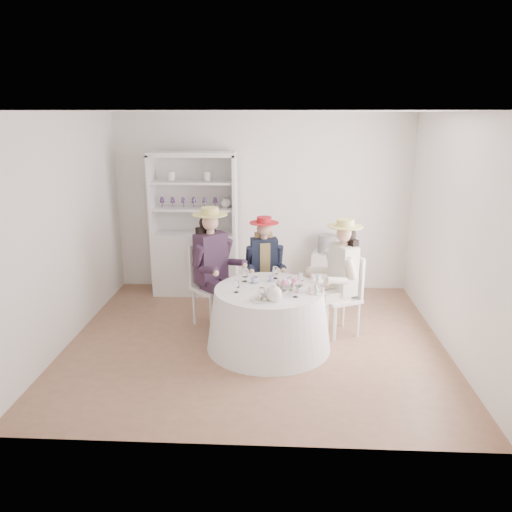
{
  "coord_description": "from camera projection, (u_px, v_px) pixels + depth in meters",
  "views": [
    {
      "loc": [
        0.29,
        -5.57,
        2.68
      ],
      "look_at": [
        0.0,
        0.1,
        1.05
      ],
      "focal_mm": 35.0,
      "sensor_mm": 36.0,
      "label": 1
    }
  ],
  "objects": [
    {
      "name": "tea_table",
      "position": [
        269.0,
        318.0,
        5.86
      ],
      "size": [
        1.46,
        1.46,
        0.73
      ],
      "rotation": [
        0.0,
        0.0,
        -0.23
      ],
      "color": "white",
      "rests_on": "ground"
    },
    {
      "name": "table_teapot",
      "position": [
        274.0,
        294.0,
        5.37
      ],
      "size": [
        0.25,
        0.18,
        0.19
      ],
      "rotation": [
        0.0,
        0.0,
        0.34
      ],
      "color": "white",
      "rests_on": "tea_table"
    },
    {
      "name": "hatbox",
      "position": [
        327.0,
        244.0,
        7.52
      ],
      "size": [
        0.33,
        0.33,
        0.28
      ],
      "primitive_type": "cylinder",
      "rotation": [
        0.0,
        0.0,
        -0.21
      ],
      "color": "black",
      "rests_on": "side_table"
    },
    {
      "name": "stemware_set",
      "position": [
        269.0,
        283.0,
        5.74
      ],
      "size": [
        0.81,
        0.85,
        0.15
      ],
      "color": "white",
      "rests_on": "tea_table"
    },
    {
      "name": "hutch",
      "position": [
        196.0,
        244.0,
        7.56
      ],
      "size": [
        1.31,
        0.6,
        2.14
      ],
      "rotation": [
        0.0,
        0.0,
        0.1
      ],
      "color": "silver",
      "rests_on": "ground"
    },
    {
      "name": "ground",
      "position": [
        256.0,
        341.0,
        6.1
      ],
      "size": [
        4.5,
        4.5,
        0.0
      ],
      "primitive_type": "plane",
      "color": "brown",
      "rests_on": "ground"
    },
    {
      "name": "wall_left",
      "position": [
        64.0,
        231.0,
        5.84
      ],
      "size": [
        0.0,
        4.5,
        4.5
      ],
      "primitive_type": "plane",
      "rotation": [
        1.57,
        0.0,
        1.57
      ],
      "color": "white",
      "rests_on": "ground"
    },
    {
      "name": "spare_chair",
      "position": [
        207.0,
        263.0,
        7.45
      ],
      "size": [
        0.41,
        0.41,
        0.99
      ],
      "rotation": [
        0.0,
        0.0,
        3.16
      ],
      "color": "silver",
      "rests_on": "ground"
    },
    {
      "name": "guest_mid",
      "position": [
        264.0,
        261.0,
        6.67
      ],
      "size": [
        0.51,
        0.54,
        1.37
      ],
      "rotation": [
        0.0,
        0.0,
        0.18
      ],
      "color": "silver",
      "rests_on": "ground"
    },
    {
      "name": "wall_right",
      "position": [
        455.0,
        236.0,
        5.62
      ],
      "size": [
        0.0,
        4.5,
        4.5
      ],
      "primitive_type": "plane",
      "rotation": [
        1.57,
        0.0,
        -1.57
      ],
      "color": "white",
      "rests_on": "ground"
    },
    {
      "name": "ceiling",
      "position": [
        256.0,
        111.0,
        5.36
      ],
      "size": [
        4.5,
        4.5,
        0.0
      ],
      "primitive_type": "plane",
      "rotation": [
        3.14,
        0.0,
        0.0
      ],
      "color": "white",
      "rests_on": "wall_back"
    },
    {
      "name": "guest_left",
      "position": [
        212.0,
        260.0,
        6.34
      ],
      "size": [
        0.66,
        0.66,
        1.56
      ],
      "rotation": [
        0.0,
        0.0,
        0.82
      ],
      "color": "silver",
      "rests_on": "ground"
    },
    {
      "name": "side_table",
      "position": [
        326.0,
        273.0,
        7.64
      ],
      "size": [
        0.49,
        0.49,
        0.64
      ],
      "primitive_type": "cube",
      "rotation": [
        0.0,
        0.0,
        -0.21
      ],
      "color": "silver",
      "rests_on": "ground"
    },
    {
      "name": "cupcake_stand",
      "position": [
        316.0,
        286.0,
        5.62
      ],
      "size": [
        0.21,
        0.21,
        0.2
      ],
      "rotation": [
        0.0,
        0.0,
        0.07
      ],
      "color": "white",
      "rests_on": "tea_table"
    },
    {
      "name": "wall_back",
      "position": [
        262.0,
        203.0,
        7.65
      ],
      "size": [
        4.5,
        0.0,
        4.5
      ],
      "primitive_type": "plane",
      "rotation": [
        1.57,
        0.0,
        0.0
      ],
      "color": "white",
      "rests_on": "ground"
    },
    {
      "name": "teacup_c",
      "position": [
        290.0,
        281.0,
        5.9
      ],
      "size": [
        0.11,
        0.11,
        0.08
      ],
      "primitive_type": "imported",
      "rotation": [
        0.0,
        0.0,
        0.19
      ],
      "color": "white",
      "rests_on": "tea_table"
    },
    {
      "name": "teacup_a",
      "position": [
        255.0,
        280.0,
        5.94
      ],
      "size": [
        0.11,
        0.11,
        0.07
      ],
      "primitive_type": "imported",
      "rotation": [
        0.0,
        0.0,
        0.23
      ],
      "color": "white",
      "rests_on": "tea_table"
    },
    {
      "name": "flower_arrangement",
      "position": [
        288.0,
        283.0,
        5.66
      ],
      "size": [
        0.2,
        0.2,
        0.08
      ],
      "rotation": [
        0.0,
        0.0,
        -0.32
      ],
      "color": "#D36992",
      "rests_on": "tea_table"
    },
    {
      "name": "flower_bowl",
      "position": [
        286.0,
        287.0,
        5.74
      ],
      "size": [
        0.29,
        0.29,
        0.06
      ],
      "primitive_type": "imported",
      "rotation": [
        0.0,
        0.0,
        -0.25
      ],
      "color": "white",
      "rests_on": "tea_table"
    },
    {
      "name": "guest_right",
      "position": [
        341.0,
        271.0,
        6.07
      ],
      "size": [
        0.62,
        0.56,
        1.47
      ],
      "rotation": [
        0.0,
        0.0,
        -1.11
      ],
      "color": "silver",
      "rests_on": "ground"
    },
    {
      "name": "teacup_b",
      "position": [
        271.0,
        279.0,
        6.01
      ],
      "size": [
        0.08,
        0.08,
        0.07
      ],
      "primitive_type": "imported",
      "rotation": [
        0.0,
        0.0,
        -0.2
      ],
      "color": "white",
      "rests_on": "tea_table"
    },
    {
      "name": "sandwich_plate",
      "position": [
        263.0,
        298.0,
        5.42
      ],
      "size": [
        0.27,
        0.27,
        0.06
      ],
      "rotation": [
        0.0,
        0.0,
        0.39
      ],
      "color": "white",
      "rests_on": "tea_table"
    },
    {
      "name": "wall_front",
      "position": [
        242.0,
        294.0,
        3.81
      ],
      "size": [
        4.5,
        0.0,
        4.5
      ],
      "primitive_type": "plane",
      "rotation": [
        -1.57,
        0.0,
        0.0
      ],
      "color": "white",
      "rests_on": "ground"
    }
  ]
}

